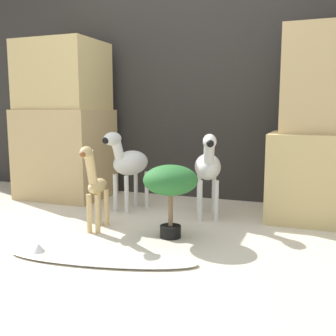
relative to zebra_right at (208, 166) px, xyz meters
The scene contains 9 objects.
ground_plane 0.98m from the zebra_right, 111.83° to the right, with size 14.00×14.00×0.00m, color beige.
wall_back 1.04m from the zebra_right, 114.90° to the left, with size 6.40×0.08×2.20m.
rock_pillar_left 1.56m from the zebra_right, behind, with size 0.80×0.65×1.49m.
rock_pillar_right 0.92m from the zebra_right, 16.70° to the left, with size 0.80×0.65×1.46m.
zebra_right is the anchor object (origin of this frame).
zebra_left 0.69m from the zebra_right, behind, with size 0.30×0.53×0.68m.
giraffe_figurine 0.90m from the zebra_right, 135.60° to the right, with size 0.16×0.41×0.61m.
potted_palm_front 0.59m from the zebra_right, 99.87° to the right, with size 0.36×0.36×0.49m.
surfboard 1.22m from the zebra_right, 107.50° to the right, with size 1.14×0.46×0.07m.
Camera 1 is at (1.11, -2.15, 0.85)m, focal length 42.00 mm.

